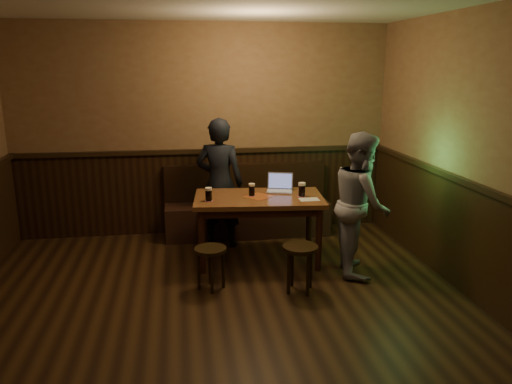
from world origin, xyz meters
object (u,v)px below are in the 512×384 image
object	(u,v)px
pint_right	(302,190)
person_suit	(220,183)
pint_left	(209,194)
stool_right	(300,255)
person_grey	(361,203)
pint_mid	(252,190)
pub_table	(259,205)
laptop	(280,187)
stool_left	(211,256)
bench	(247,212)

from	to	relation	value
pint_right	person_suit	world-z (taller)	person_suit
pint_left	person_suit	distance (m)	0.74
stool_right	person_grey	size ratio (longest dim) A/B	0.31
pint_left	pint_mid	distance (m)	0.53
person_grey	stool_right	bearing A→B (deg)	129.51
pub_table	pint_mid	size ratio (longest dim) A/B	10.34
pint_left	pint_mid	xyz separation A→B (m)	(0.51, 0.15, -0.00)
pint_mid	laptop	bearing A→B (deg)	24.78
person_suit	person_grey	xyz separation A→B (m)	(1.46, -1.07, -0.03)
pub_table	pint_mid	bearing A→B (deg)	158.48
stool_left	pint_left	world-z (taller)	pint_left
stool_left	person_grey	size ratio (longest dim) A/B	0.28
bench	person_grey	size ratio (longest dim) A/B	1.40
bench	laptop	size ratio (longest dim) A/B	6.13
pint_left	person_grey	size ratio (longest dim) A/B	0.10
stool_right	laptop	size ratio (longest dim) A/B	1.36
stool_right	pint_right	bearing A→B (deg)	75.53
stool_left	pint_right	bearing A→B (deg)	28.76
laptop	person_grey	world-z (taller)	person_grey
stool_right	pint_right	xyz separation A→B (m)	(0.21, 0.80, 0.48)
pint_mid	person_grey	xyz separation A→B (m)	(1.13, -0.50, -0.07)
pint_left	pint_right	distance (m)	1.07
pub_table	pint_left	bearing A→B (deg)	-164.03
bench	pub_table	xyz separation A→B (m)	(0.00, -0.98, 0.37)
pint_left	person_grey	distance (m)	1.68
laptop	person_grey	bearing A→B (deg)	-24.78
pub_table	stool_left	xyz separation A→B (m)	(-0.61, -0.68, -0.33)
bench	person_grey	distance (m)	1.85
laptop	pint_right	bearing A→B (deg)	-38.69
pint_mid	pint_right	xyz separation A→B (m)	(0.56, -0.12, 0.01)
bench	person_suit	xyz separation A→B (m)	(-0.40, -0.37, 0.51)
bench	person_suit	bearing A→B (deg)	-137.02
pub_table	bench	bearing A→B (deg)	95.49
laptop	person_grey	xyz separation A→B (m)	(0.77, -0.67, -0.06)
pint_mid	pint_right	distance (m)	0.58
pub_table	person_suit	world-z (taller)	person_suit
pint_mid	stool_right	bearing A→B (deg)	-68.61
bench	pint_mid	bearing A→B (deg)	-94.59
pint_mid	pub_table	bearing A→B (deg)	-27.02
stool_left	stool_right	world-z (taller)	stool_right
bench	pint_mid	distance (m)	1.09
stool_right	laptop	world-z (taller)	laptop
pub_table	person_grey	bearing A→B (deg)	-18.11
pint_mid	person_suit	xyz separation A→B (m)	(-0.32, 0.57, -0.04)
stool_right	pint_mid	distance (m)	1.09
bench	stool_right	xyz separation A→B (m)	(0.28, -1.85, 0.08)
stool_right	bench	bearing A→B (deg)	98.68
person_grey	pint_left	bearing A→B (deg)	89.32
bench	stool_left	size ratio (longest dim) A/B	4.93
bench	pub_table	world-z (taller)	bench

